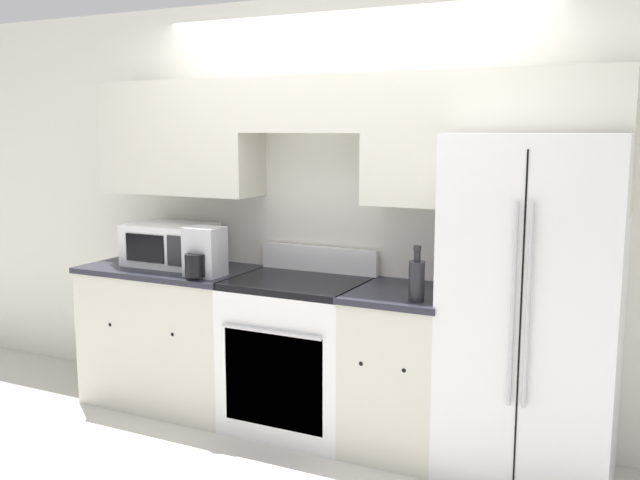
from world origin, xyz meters
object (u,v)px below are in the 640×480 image
Objects in this scene: microwave at (170,244)px; bottle at (417,279)px; oven_range at (298,353)px; refrigerator at (534,306)px.

bottle reaches higher than microwave.
oven_range is at bearing -3.22° from microwave.
oven_range is 3.68× the size of bottle.
microwave is (-2.33, -0.02, 0.16)m from refrigerator.
refrigerator is 3.28× the size of microwave.
oven_range is 1.00m from bottle.
microwave reaches higher than oven_range.
microwave is 1.86× the size of bottle.
bottle is at bearing -7.98° from microwave.
refrigerator is 6.08× the size of bottle.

